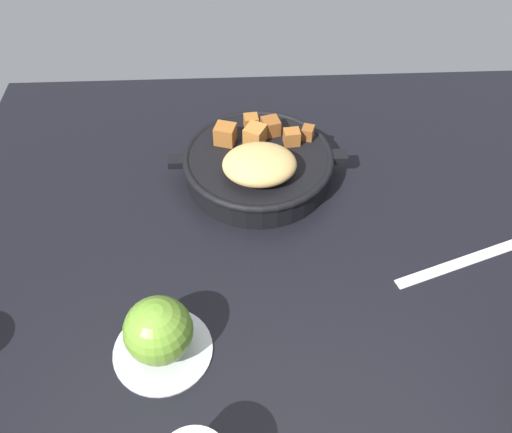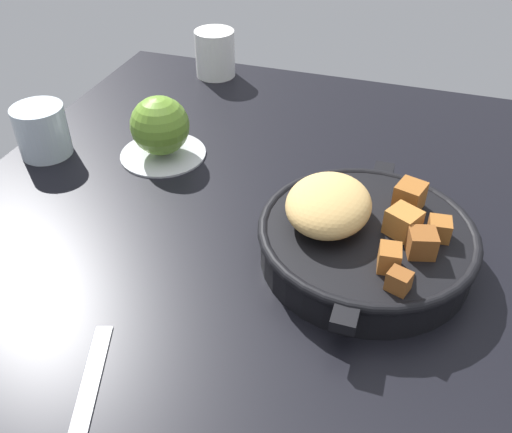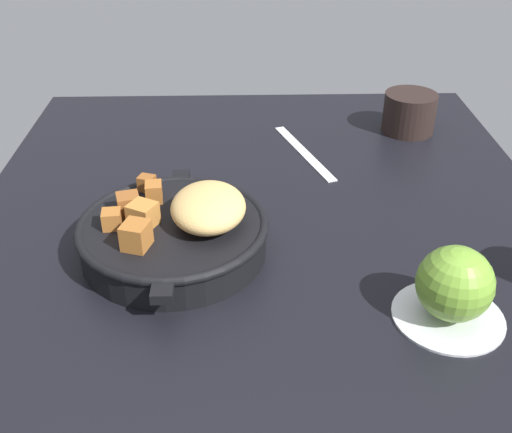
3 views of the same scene
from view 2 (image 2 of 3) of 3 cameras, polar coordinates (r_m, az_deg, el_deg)
name	(u,v)px [view 2 (image 2 of 3)]	position (r cm, az deg, el deg)	size (l,w,h in cm)	color
ground_plane	(254,265)	(63.78, -0.16, -5.01)	(102.30, 81.92, 2.40)	black
cast_iron_skillet	(363,237)	(61.79, 10.91, -2.03)	(28.27, 23.95, 8.84)	black
saucer_plate	(163,153)	(81.51, -9.52, 6.46)	(12.29, 12.29, 0.60)	#B7BABF
red_apple	(160,126)	(79.30, -9.85, 9.19)	(8.29, 8.29, 8.29)	olive
butter_knife	(79,426)	(51.51, -17.69, -19.78)	(21.44, 1.60, 0.36)	silver
white_creamer_pitcher	(215,53)	(103.83, -4.23, 16.37)	(7.06, 7.06, 8.16)	white
water_glass_short	(42,131)	(84.69, -21.13, 8.22)	(7.25, 7.25, 7.31)	silver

